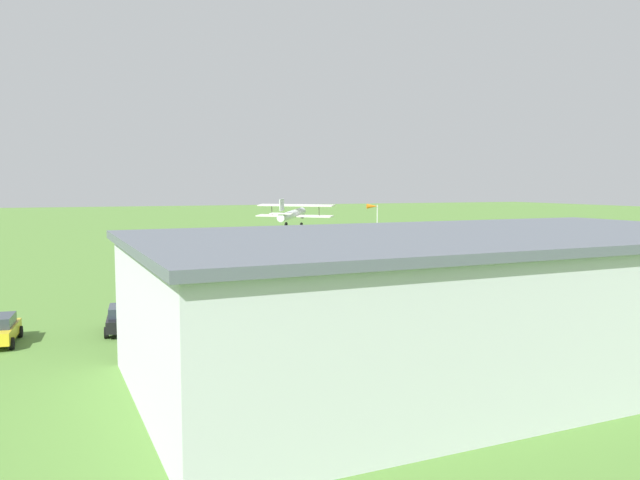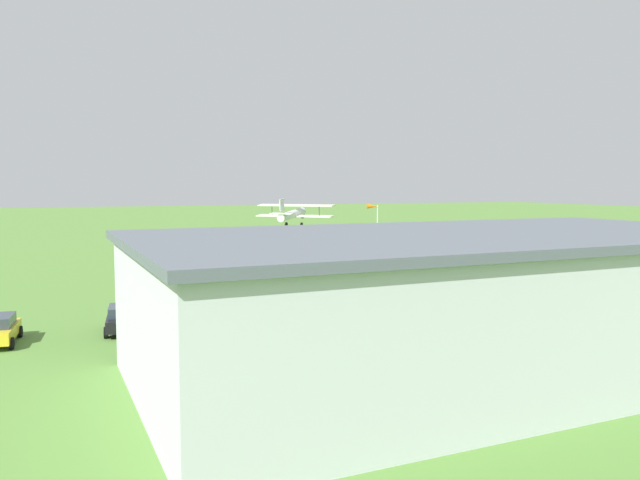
{
  "view_description": "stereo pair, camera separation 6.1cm",
  "coord_description": "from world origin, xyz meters",
  "px_view_note": "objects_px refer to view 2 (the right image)",
  "views": [
    {
      "loc": [
        15.01,
        63.7,
        8.43
      ],
      "look_at": [
        -5.68,
        12.07,
        3.56
      ],
      "focal_mm": 35.01,
      "sensor_mm": 36.0,
      "label": 1
    },
    {
      "loc": [
        14.95,
        63.72,
        8.43
      ],
      "look_at": [
        -5.68,
        12.07,
        3.56
      ],
      "focal_mm": 35.01,
      "sensor_mm": 36.0,
      "label": 2
    }
  ],
  "objects_px": {
    "person_crossing_taxiway": "(172,307)",
    "person_near_hangar_door": "(493,291)",
    "car_black": "(123,318)",
    "biplane": "(293,213)",
    "person_by_parked_cars": "(261,296)",
    "windsock": "(373,210)",
    "hangar": "(462,301)"
  },
  "relations": [
    {
      "from": "hangar",
      "to": "car_black",
      "type": "bearing_deg",
      "value": -44.43
    },
    {
      "from": "car_black",
      "to": "person_crossing_taxiway",
      "type": "xyz_separation_m",
      "value": [
        -3.07,
        -1.91,
        0.09
      ]
    },
    {
      "from": "hangar",
      "to": "person_by_parked_cars",
      "type": "bearing_deg",
      "value": -75.44
    },
    {
      "from": "biplane",
      "to": "person_crossing_taxiway",
      "type": "distance_m",
      "value": 34.19
    },
    {
      "from": "person_crossing_taxiway",
      "to": "windsock",
      "type": "distance_m",
      "value": 40.1
    },
    {
      "from": "person_crossing_taxiway",
      "to": "hangar",
      "type": "bearing_deg",
      "value": 124.82
    },
    {
      "from": "person_crossing_taxiway",
      "to": "person_near_hangar_door",
      "type": "height_order",
      "value": "person_crossing_taxiway"
    },
    {
      "from": "person_near_hangar_door",
      "to": "car_black",
      "type": "bearing_deg",
      "value": -0.52
    },
    {
      "from": "car_black",
      "to": "person_by_parked_cars",
      "type": "xyz_separation_m",
      "value": [
        -9.36,
        -3.58,
        0.08
      ]
    },
    {
      "from": "person_crossing_taxiway",
      "to": "person_by_parked_cars",
      "type": "bearing_deg",
      "value": -165.07
    },
    {
      "from": "biplane",
      "to": "person_crossing_taxiway",
      "type": "relative_size",
      "value": 4.65
    },
    {
      "from": "person_crossing_taxiway",
      "to": "windsock",
      "type": "bearing_deg",
      "value": -134.9
    },
    {
      "from": "hangar",
      "to": "biplane",
      "type": "height_order",
      "value": "biplane"
    },
    {
      "from": "biplane",
      "to": "windsock",
      "type": "bearing_deg",
      "value": 177.36
    },
    {
      "from": "car_black",
      "to": "person_near_hangar_door",
      "type": "height_order",
      "value": "person_near_hangar_door"
    },
    {
      "from": "car_black",
      "to": "hangar",
      "type": "bearing_deg",
      "value": 135.57
    },
    {
      "from": "hangar",
      "to": "car_black",
      "type": "distance_m",
      "value": 19.49
    },
    {
      "from": "biplane",
      "to": "car_black",
      "type": "xyz_separation_m",
      "value": [
        21.16,
        30.59,
        -4.47
      ]
    },
    {
      "from": "car_black",
      "to": "person_by_parked_cars",
      "type": "bearing_deg",
      "value": -159.05
    },
    {
      "from": "person_by_parked_cars",
      "to": "person_crossing_taxiway",
      "type": "bearing_deg",
      "value": 14.93
    },
    {
      "from": "person_by_parked_cars",
      "to": "person_near_hangar_door",
      "type": "xyz_separation_m",
      "value": [
        -16.38,
        3.82,
        -0.09
      ]
    },
    {
      "from": "windsock",
      "to": "biplane",
      "type": "bearing_deg",
      "value": -2.64
    },
    {
      "from": "biplane",
      "to": "windsock",
      "type": "distance_m",
      "value": 10.04
    },
    {
      "from": "car_black",
      "to": "biplane",
      "type": "bearing_deg",
      "value": -124.67
    },
    {
      "from": "biplane",
      "to": "car_black",
      "type": "bearing_deg",
      "value": 55.33
    },
    {
      "from": "person_crossing_taxiway",
      "to": "windsock",
      "type": "height_order",
      "value": "windsock"
    },
    {
      "from": "car_black",
      "to": "person_near_hangar_door",
      "type": "bearing_deg",
      "value": 179.48
    },
    {
      "from": "biplane",
      "to": "person_crossing_taxiway",
      "type": "xyz_separation_m",
      "value": [
        18.09,
        28.68,
        -4.38
      ]
    },
    {
      "from": "biplane",
      "to": "car_black",
      "type": "height_order",
      "value": "biplane"
    },
    {
      "from": "person_by_parked_cars",
      "to": "car_black",
      "type": "bearing_deg",
      "value": 20.95
    },
    {
      "from": "hangar",
      "to": "car_black",
      "type": "relative_size",
      "value": 7.21
    },
    {
      "from": "hangar",
      "to": "person_by_parked_cars",
      "type": "relative_size",
      "value": 16.91
    }
  ]
}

